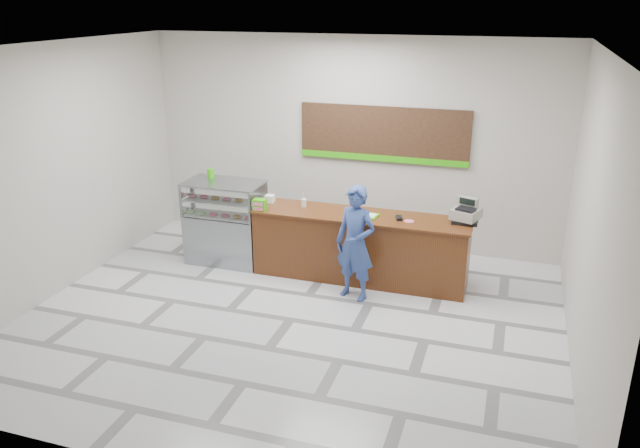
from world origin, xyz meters
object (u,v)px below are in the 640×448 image
(sales_counter, at_px, (360,247))
(cash_register, at_px, (466,213))
(display_case, at_px, (225,221))
(customer, at_px, (355,243))
(serving_tray, at_px, (366,215))

(sales_counter, height_order, cash_register, cash_register)
(sales_counter, distance_m, display_case, 2.23)
(sales_counter, relative_size, customer, 1.98)
(cash_register, relative_size, customer, 0.29)
(sales_counter, relative_size, serving_tray, 8.29)
(sales_counter, bearing_deg, serving_tray, -16.87)
(cash_register, xyz_separation_m, customer, (-1.41, -0.78, -0.33))
(display_case, xyz_separation_m, cash_register, (3.72, 0.16, 0.48))
(serving_tray, bearing_deg, cash_register, 16.69)
(display_case, bearing_deg, customer, -15.13)
(cash_register, bearing_deg, customer, -131.84)
(display_case, bearing_deg, cash_register, 2.43)
(cash_register, distance_m, customer, 1.65)
(customer, bearing_deg, cash_register, 45.59)
(sales_counter, bearing_deg, customer, -81.88)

